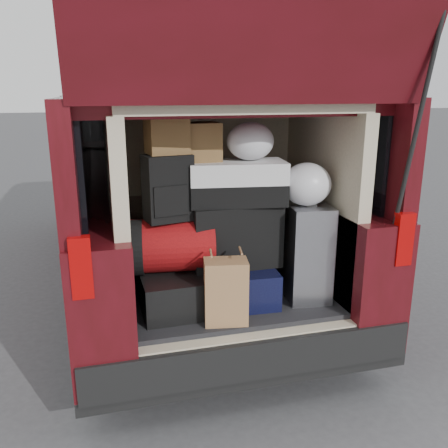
{
  "coord_description": "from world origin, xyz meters",
  "views": [
    {
      "loc": [
        -0.75,
        -2.5,
        1.82
      ],
      "look_at": [
        -0.03,
        0.2,
        1.02
      ],
      "focal_mm": 38.0,
      "sensor_mm": 36.0,
      "label": 1
    }
  ],
  "objects": [
    {
      "name": "ground",
      "position": [
        0.0,
        0.0,
        0.0
      ],
      "size": [
        80.0,
        80.0,
        0.0
      ],
      "primitive_type": "plane",
      "color": "#39393C",
      "rests_on": "ground"
    },
    {
      "name": "minivan",
      "position": [
        0.0,
        1.86,
        0.91
      ],
      "size": [
        1.9,
        5.35,
        2.77
      ],
      "color": "black",
      "rests_on": "ground"
    },
    {
      "name": "load_floor",
      "position": [
        0.0,
        0.28,
        0.28
      ],
      "size": [
        1.24,
        1.05,
        0.55
      ],
      "primitive_type": "cube",
      "color": "black",
      "rests_on": "ground"
    },
    {
      "name": "black_hardshell",
      "position": [
        -0.36,
        0.15,
        0.66
      ],
      "size": [
        0.43,
        0.57,
        0.22
      ],
      "primitive_type": "cube",
      "rotation": [
        0.0,
        0.0,
        0.04
      ],
      "color": "black",
      "rests_on": "load_floor"
    },
    {
      "name": "navy_hardshell",
      "position": [
        0.05,
        0.14,
        0.66
      ],
      "size": [
        0.44,
        0.53,
        0.22
      ],
      "primitive_type": "cube",
      "rotation": [
        0.0,
        0.0,
        -0.05
      ],
      "color": "black",
      "rests_on": "load_floor"
    },
    {
      "name": "silver_roller",
      "position": [
        0.47,
        0.09,
        0.85
      ],
      "size": [
        0.3,
        0.43,
        0.6
      ],
      "primitive_type": "cube",
      "rotation": [
        0.0,
        0.0,
        -0.12
      ],
      "color": "silver",
      "rests_on": "load_floor"
    },
    {
      "name": "kraft_bag",
      "position": [
        -0.11,
        -0.15,
        0.73
      ],
      "size": [
        0.26,
        0.19,
        0.37
      ],
      "primitive_type": "cube",
      "rotation": [
        0.0,
        0.0,
        -0.17
      ],
      "color": "#A7724B",
      "rests_on": "load_floor"
    },
    {
      "name": "red_duffel",
      "position": [
        -0.36,
        0.15,
        0.93
      ],
      "size": [
        0.52,
        0.37,
        0.32
      ],
      "primitive_type": "cube",
      "rotation": [
        0.0,
        0.0,
        -0.12
      ],
      "color": "maroon",
      "rests_on": "black_hardshell"
    },
    {
      "name": "black_soft_case",
      "position": [
        0.03,
        0.18,
        0.97
      ],
      "size": [
        0.54,
        0.33,
        0.39
      ],
      "primitive_type": "cube",
      "rotation": [
        0.0,
        0.0,
        0.01
      ],
      "color": "black",
      "rests_on": "navy_hardshell"
    },
    {
      "name": "backpack",
      "position": [
        -0.38,
        0.13,
        1.28
      ],
      "size": [
        0.29,
        0.21,
        0.38
      ],
      "primitive_type": "cube",
      "rotation": [
        0.0,
        0.0,
        0.21
      ],
      "color": "black",
      "rests_on": "red_duffel"
    },
    {
      "name": "twotone_duffel",
      "position": [
        0.04,
        0.17,
        1.29
      ],
      "size": [
        0.6,
        0.36,
        0.25
      ],
      "primitive_type": "cube",
      "rotation": [
        0.0,
        0.0,
        -0.13
      ],
      "color": "white",
      "rests_on": "black_soft_case"
    },
    {
      "name": "grocery_sack_lower",
      "position": [
        -0.37,
        0.18,
        1.57
      ],
      "size": [
        0.25,
        0.21,
        0.2
      ],
      "primitive_type": "cube",
      "rotation": [
        0.0,
        0.0,
        0.15
      ],
      "color": "brown",
      "rests_on": "backpack"
    },
    {
      "name": "grocery_sack_upper",
      "position": [
        -0.17,
        0.23,
        1.53
      ],
      "size": [
        0.23,
        0.19,
        0.22
      ],
      "primitive_type": "cube",
      "rotation": [
        0.0,
        0.0,
        0.05
      ],
      "color": "brown",
      "rests_on": "twotone_duffel"
    },
    {
      "name": "plastic_bag_center",
      "position": [
        0.13,
        0.18,
        1.53
      ],
      "size": [
        0.3,
        0.28,
        0.22
      ],
      "primitive_type": "ellipsoid",
      "rotation": [
        0.0,
        0.0,
        0.06
      ],
      "color": "silver",
      "rests_on": "twotone_duffel"
    },
    {
      "name": "plastic_bag_right",
      "position": [
        0.44,
        0.05,
        1.28
      ],
      "size": [
        0.3,
        0.28,
        0.26
      ],
      "primitive_type": "ellipsoid",
      "rotation": [
        0.0,
        0.0,
        -0.0
      ],
      "color": "silver",
      "rests_on": "silver_roller"
    }
  ]
}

